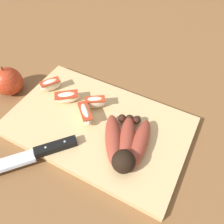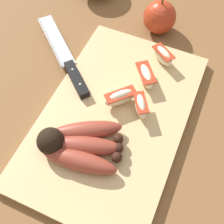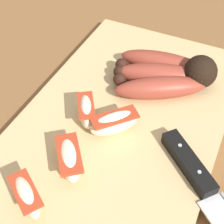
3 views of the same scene
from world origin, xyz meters
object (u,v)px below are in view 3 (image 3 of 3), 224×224
Objects in this scene: apple_wedge_extra at (86,111)px; apple_wedge_middle at (27,196)px; banana_bunch at (167,74)px; chefs_knife at (210,194)px; apple_wedge_far at (69,158)px; apple_wedge_near at (114,123)px.

apple_wedge_middle is at bearing -179.50° from apple_wedge_extra.
chefs_knife is at bearing -146.56° from banana_bunch.
banana_bunch is at bearing -15.68° from apple_wedge_far.
apple_wedge_middle is 1.06× the size of apple_wedge_extra.
apple_wedge_middle is 0.89× the size of apple_wedge_far.
chefs_knife is 3.39× the size of apple_wedge_near.
apple_wedge_near is at bearing 73.37° from chefs_knife.
apple_wedge_extra is (0.00, 0.05, 0.00)m from apple_wedge_near.
apple_wedge_middle is at bearing 163.11° from apple_wedge_near.
apple_wedge_far is 1.19× the size of apple_wedge_extra.
banana_bunch is 2.48× the size of apple_wedge_near.
apple_wedge_middle is at bearing 165.90° from apple_wedge_far.
banana_bunch is at bearing -30.83° from apple_wedge_extra.
apple_wedge_near is 0.96× the size of apple_wedge_far.
apple_wedge_far reaches higher than chefs_knife.
chefs_knife is 3.65× the size of apple_wedge_middle.
chefs_knife is 0.18m from apple_wedge_far.
apple_wedge_middle reaches higher than chefs_knife.
banana_bunch is 0.73× the size of chefs_knife.
chefs_knife is at bearing -103.55° from apple_wedge_extra.
apple_wedge_extra reaches higher than apple_wedge_near.
banana_bunch is at bearing -13.50° from apple_wedge_near.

